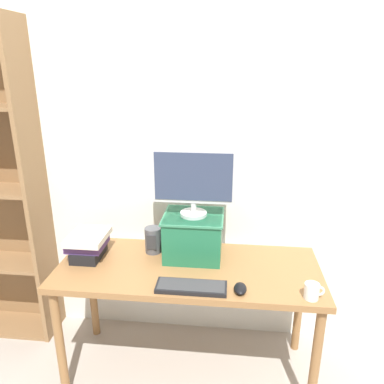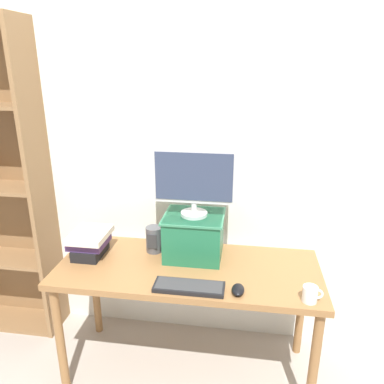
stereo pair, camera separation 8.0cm
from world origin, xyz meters
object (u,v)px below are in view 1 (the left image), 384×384
at_px(book_stack, 88,244).
at_px(computer_mouse, 240,288).
at_px(computer_monitor, 193,179).
at_px(coffee_mug, 312,291).
at_px(desk, 188,279).
at_px(riser_box, 193,235).
at_px(keyboard, 191,287).
at_px(desk_speaker, 153,240).

bearing_deg(book_stack, computer_mouse, -16.46).
xyz_separation_m(computer_monitor, coffee_mug, (0.62, -0.37, -0.44)).
relative_size(computer_monitor, coffee_mug, 4.77).
height_order(computer_mouse, coffee_mug, coffee_mug).
bearing_deg(computer_mouse, coffee_mug, -3.15).
bearing_deg(desk, computer_monitor, 83.17).
relative_size(riser_box, coffee_mug, 3.52).
relative_size(desk, keyboard, 4.10).
height_order(computer_monitor, coffee_mug, computer_monitor).
xyz_separation_m(computer_monitor, desk_speaker, (-0.25, 0.02, -0.40)).
xyz_separation_m(keyboard, computer_mouse, (0.25, 0.00, 0.01)).
distance_m(desk, keyboard, 0.24).
bearing_deg(desk_speaker, computer_monitor, -4.20).
height_order(riser_box, book_stack, riser_box).
relative_size(coffee_mug, desk_speaker, 0.62).
distance_m(riser_box, book_stack, 0.62).
relative_size(keyboard, coffee_mug, 3.66).
bearing_deg(book_stack, riser_box, 8.03).
distance_m(desk, desk_speaker, 0.32).
xyz_separation_m(riser_box, desk_speaker, (-0.25, 0.02, -0.06)).
height_order(computer_monitor, keyboard, computer_monitor).
distance_m(computer_monitor, computer_mouse, 0.64).
bearing_deg(desk_speaker, computer_mouse, -35.06).
xyz_separation_m(riser_box, keyboard, (0.03, -0.35, -0.12)).
bearing_deg(book_stack, desk_speaker, 15.71).
relative_size(riser_box, computer_mouse, 3.35).
bearing_deg(computer_monitor, riser_box, 90.00).
bearing_deg(riser_box, computer_monitor, -90.00).
bearing_deg(computer_monitor, desk, -96.83).
height_order(desk, coffee_mug, coffee_mug).
xyz_separation_m(coffee_mug, desk_speaker, (-0.87, 0.38, 0.04)).
distance_m(riser_box, desk_speaker, 0.25).
height_order(desk, riser_box, riser_box).
bearing_deg(book_stack, desk, -4.30).
distance_m(computer_mouse, coffee_mug, 0.35).
relative_size(riser_box, desk_speaker, 2.20).
bearing_deg(coffee_mug, riser_box, 149.33).
relative_size(computer_monitor, computer_mouse, 4.54).
bearing_deg(keyboard, desk, 100.68).
distance_m(desk, computer_monitor, 0.57).
relative_size(computer_monitor, desk_speaker, 2.98).
relative_size(desk, riser_box, 4.26).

